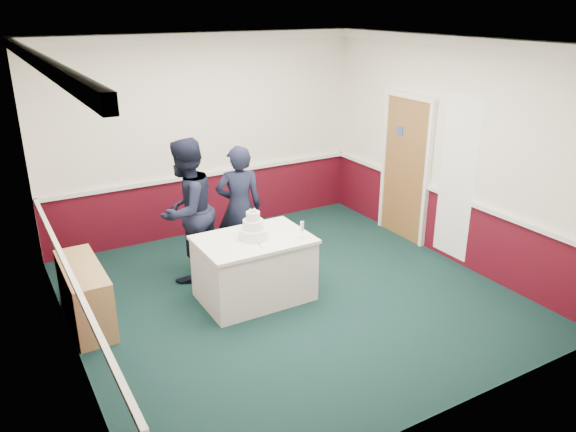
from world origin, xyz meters
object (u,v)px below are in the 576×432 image
champagne_flute (302,227)px  sideboard (85,295)px  wedding_cake (253,229)px  cake_knife (259,244)px  cake_table (254,268)px  person_woman (239,207)px  person_man (187,211)px

champagne_flute → sideboard: bearing=163.4°
wedding_cake → cake_knife: (-0.03, -0.20, -0.11)m
champagne_flute → cake_knife: bearing=171.4°
cake_table → person_woman: 1.05m
champagne_flute → person_woman: bearing=101.7°
cake_table → person_woman: size_ratio=0.78×
sideboard → person_man: (1.41, 0.50, 0.58)m
cake_table → person_man: size_ratio=0.71×
person_woman → cake_knife: bearing=93.3°
sideboard → cake_table: bearing=-12.8°
wedding_cake → person_man: 1.04m
cake_table → champagne_flute: (0.50, -0.28, 0.53)m
cake_knife → champagne_flute: champagne_flute is taller
cake_knife → person_woman: size_ratio=0.13×
wedding_cake → person_woman: person_woman is taller
sideboard → wedding_cake: bearing=-12.8°
champagne_flute → cake_table: bearing=150.8°
person_man → cake_table: bearing=82.6°
champagne_flute → person_man: (-0.98, 1.20, -0.00)m
wedding_cake → person_woman: size_ratio=0.22×
wedding_cake → champagne_flute: (0.50, -0.28, 0.03)m
sideboard → person_man: bearing=19.4°
sideboard → person_woman: 2.25m
wedding_cake → person_man: size_ratio=0.20×
person_man → wedding_cake: bearing=82.6°
cake_knife → person_man: size_ratio=0.12×
sideboard → cake_knife: (1.86, -0.63, 0.44)m
cake_table → person_man: bearing=117.3°
cake_knife → wedding_cake: bearing=89.1°
person_man → person_woman: person_man is taller
sideboard → cake_table: cake_table is taller
person_man → sideboard: bearing=-15.3°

